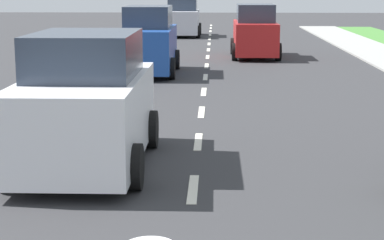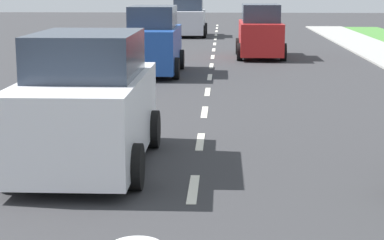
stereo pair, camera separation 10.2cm
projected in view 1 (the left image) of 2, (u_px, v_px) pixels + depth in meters
name	position (u px, v px, depth m)	size (l,w,h in m)	color
ground_plane	(206.00, 76.00, 21.93)	(96.00, 96.00, 0.00)	#333335
lane_center_line	(207.00, 61.00, 26.04)	(0.14, 46.40, 0.01)	silver
car_oncoming_third	(183.00, 18.00, 38.15)	(2.03, 4.03, 2.13)	silver
car_oncoming_second	(148.00, 43.00, 22.25)	(1.89, 4.10, 2.21)	#1E4799
car_oncoming_lead	(86.00, 105.00, 10.98)	(2.08, 4.16, 2.17)	silver
car_outgoing_far	(255.00, 33.00, 27.22)	(1.89, 3.88, 2.12)	red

